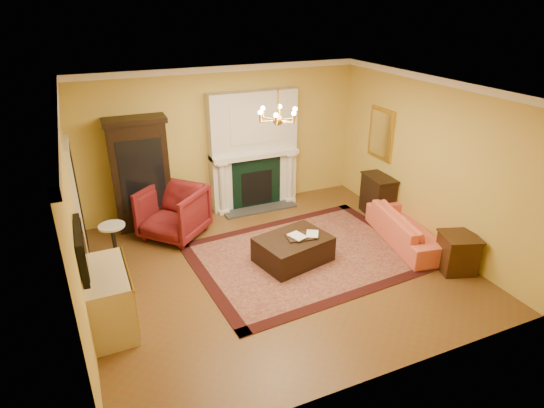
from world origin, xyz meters
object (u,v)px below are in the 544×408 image
pedestal_table (114,242)px  commode (109,299)px  wingback_armchair (173,210)px  coral_sofa (409,223)px  end_table (457,254)px  console_table (377,196)px  leather_ottoman (293,249)px  china_cabinet (141,176)px

pedestal_table → commode: (-0.24, -1.61, -0.01)m
wingback_armchair → pedestal_table: wingback_armchair is taller
coral_sofa → end_table: bearing=-162.8°
pedestal_table → coral_sofa: bearing=-14.7°
wingback_armchair → end_table: bearing=9.2°
wingback_armchair → end_table: wingback_armchair is taller
coral_sofa → console_table: console_table is taller
pedestal_table → leather_ottoman: bearing=-21.0°
commode → leather_ottoman: (3.06, 0.52, -0.20)m
china_cabinet → pedestal_table: (-0.72, -1.34, -0.61)m
wingback_armchair → leather_ottoman: bearing=0.2°
wingback_armchair → console_table: size_ratio=1.32×
commode → coral_sofa: (5.32, 0.28, -0.05)m
coral_sofa → end_table: 1.11m
leather_ottoman → china_cabinet: bearing=118.0°
pedestal_table → end_table: pedestal_table is taller
china_cabinet → end_table: 5.91m
china_cabinet → commode: 3.16m
china_cabinet → commode: (-0.96, -2.95, -0.61)m
commode → console_table: (5.51, 1.52, -0.03)m
pedestal_table → china_cabinet: bearing=61.8°
coral_sofa → leather_ottoman: bearing=94.2°
coral_sofa → end_table: coral_sofa is taller
china_cabinet → coral_sofa: china_cabinet is taller
pedestal_table → console_table: (5.27, -0.09, -0.04)m
pedestal_table → leather_ottoman: size_ratio=0.65×
china_cabinet → coral_sofa: (4.36, -2.67, -0.66)m
console_table → leather_ottoman: (-2.45, -1.00, -0.17)m
leather_ottoman → wingback_armchair: bearing=120.8°
pedestal_table → end_table: bearing=-25.0°
commode → coral_sofa: 5.33m
coral_sofa → end_table: (0.13, -1.10, -0.08)m
commode → leather_ottoman: size_ratio=0.99×
pedestal_table → leather_ottoman: pedestal_table is taller
wingback_armchair → console_table: (4.13, -0.75, -0.13)m
commode → coral_sofa: commode is taller
china_cabinet → wingback_armchair: bearing=-55.9°
coral_sofa → leather_ottoman: size_ratio=1.69×
china_cabinet → wingback_armchair: china_cabinet is taller
wingback_armchair → end_table: (4.07, -3.10, -0.23)m
wingback_armchair → end_table: size_ratio=1.75×
commode → pedestal_table: bearing=81.2°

